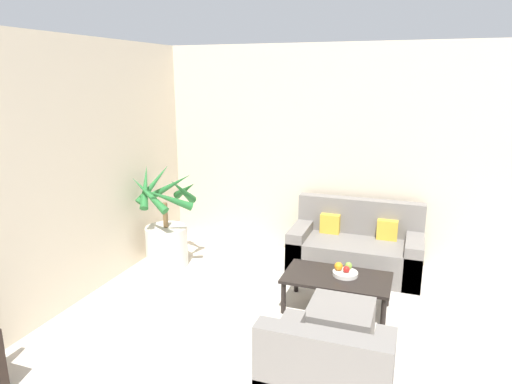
{
  "coord_description": "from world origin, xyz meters",
  "views": [
    {
      "loc": [
        -0.23,
        0.42,
        2.32
      ],
      "look_at": [
        -1.96,
        5.24,
        1.0
      ],
      "focal_mm": 32.0,
      "sensor_mm": 36.0,
      "label": 1
    }
  ],
  "objects_px": {
    "potted_palm": "(166,232)",
    "apple_green": "(349,266)",
    "ottoman": "(340,326)",
    "sofa_loveseat": "(356,249)",
    "coffee_table": "(337,280)",
    "armchair": "(328,377)",
    "orange_fruit": "(339,266)",
    "apple_red": "(346,269)",
    "fruit_bowl": "(345,274)"
  },
  "relations": [
    {
      "from": "potted_palm",
      "to": "apple_green",
      "type": "xyz_separation_m",
      "value": [
        2.28,
        -0.28,
        0.01
      ]
    },
    {
      "from": "potted_palm",
      "to": "ottoman",
      "type": "height_order",
      "value": "potted_palm"
    },
    {
      "from": "sofa_loveseat",
      "to": "coffee_table",
      "type": "bearing_deg",
      "value": -92.61
    },
    {
      "from": "apple_green",
      "to": "armchair",
      "type": "xyz_separation_m",
      "value": [
        0.1,
        -1.57,
        -0.19
      ]
    },
    {
      "from": "potted_palm",
      "to": "orange_fruit",
      "type": "distance_m",
      "value": 2.21
    },
    {
      "from": "ottoman",
      "to": "apple_red",
      "type": "bearing_deg",
      "value": 95.23
    },
    {
      "from": "orange_fruit",
      "to": "ottoman",
      "type": "distance_m",
      "value": 0.76
    },
    {
      "from": "fruit_bowl",
      "to": "potted_palm",
      "type": "bearing_deg",
      "value": 170.87
    },
    {
      "from": "coffee_table",
      "to": "potted_palm",
      "type": "bearing_deg",
      "value": 169.33
    },
    {
      "from": "orange_fruit",
      "to": "apple_red",
      "type": "bearing_deg",
      "value": -18.9
    },
    {
      "from": "orange_fruit",
      "to": "apple_green",
      "type": "bearing_deg",
      "value": 36.05
    },
    {
      "from": "coffee_table",
      "to": "apple_red",
      "type": "distance_m",
      "value": 0.15
    },
    {
      "from": "fruit_bowl",
      "to": "armchair",
      "type": "bearing_deg",
      "value": -85.4
    },
    {
      "from": "coffee_table",
      "to": "fruit_bowl",
      "type": "distance_m",
      "value": 0.11
    },
    {
      "from": "potted_palm",
      "to": "fruit_bowl",
      "type": "bearing_deg",
      "value": -9.13
    },
    {
      "from": "fruit_bowl",
      "to": "sofa_loveseat",
      "type": "bearing_deg",
      "value": 91.5
    },
    {
      "from": "fruit_bowl",
      "to": "ottoman",
      "type": "bearing_deg",
      "value": -83.97
    },
    {
      "from": "coffee_table",
      "to": "apple_green",
      "type": "bearing_deg",
      "value": 55.41
    },
    {
      "from": "potted_palm",
      "to": "apple_green",
      "type": "distance_m",
      "value": 2.3
    },
    {
      "from": "fruit_bowl",
      "to": "orange_fruit",
      "type": "distance_m",
      "value": 0.1
    },
    {
      "from": "coffee_table",
      "to": "fruit_bowl",
      "type": "height_order",
      "value": "fruit_bowl"
    },
    {
      "from": "apple_red",
      "to": "armchair",
      "type": "bearing_deg",
      "value": -85.78
    },
    {
      "from": "potted_palm",
      "to": "ottoman",
      "type": "xyz_separation_m",
      "value": [
        2.33,
        -1.05,
        -0.24
      ]
    },
    {
      "from": "apple_red",
      "to": "armchair",
      "type": "xyz_separation_m",
      "value": [
        0.11,
        -1.48,
        -0.19
      ]
    },
    {
      "from": "potted_palm",
      "to": "orange_fruit",
      "type": "bearing_deg",
      "value": -9.01
    },
    {
      "from": "armchair",
      "to": "ottoman",
      "type": "height_order",
      "value": "armchair"
    },
    {
      "from": "fruit_bowl",
      "to": "ottoman",
      "type": "height_order",
      "value": "fruit_bowl"
    },
    {
      "from": "sofa_loveseat",
      "to": "ottoman",
      "type": "bearing_deg",
      "value": -86.63
    },
    {
      "from": "apple_green",
      "to": "orange_fruit",
      "type": "xyz_separation_m",
      "value": [
        -0.09,
        -0.07,
        0.01
      ]
    },
    {
      "from": "fruit_bowl",
      "to": "ottoman",
      "type": "distance_m",
      "value": 0.71
    },
    {
      "from": "orange_fruit",
      "to": "armchair",
      "type": "height_order",
      "value": "armchair"
    },
    {
      "from": "apple_red",
      "to": "ottoman",
      "type": "xyz_separation_m",
      "value": [
        0.06,
        -0.67,
        -0.24
      ]
    },
    {
      "from": "armchair",
      "to": "sofa_loveseat",
      "type": "bearing_deg",
      "value": 93.37
    },
    {
      "from": "sofa_loveseat",
      "to": "orange_fruit",
      "type": "height_order",
      "value": "sofa_loveseat"
    },
    {
      "from": "apple_green",
      "to": "ottoman",
      "type": "height_order",
      "value": "apple_green"
    },
    {
      "from": "coffee_table",
      "to": "apple_green",
      "type": "relative_size",
      "value": 14.8
    },
    {
      "from": "ottoman",
      "to": "potted_palm",
      "type": "bearing_deg",
      "value": 155.82
    },
    {
      "from": "apple_red",
      "to": "fruit_bowl",
      "type": "bearing_deg",
      "value": 131.15
    },
    {
      "from": "sofa_loveseat",
      "to": "apple_green",
      "type": "relative_size",
      "value": 21.49
    },
    {
      "from": "orange_fruit",
      "to": "ottoman",
      "type": "bearing_deg",
      "value": -78.28
    },
    {
      "from": "coffee_table",
      "to": "apple_red",
      "type": "height_order",
      "value": "apple_red"
    },
    {
      "from": "potted_palm",
      "to": "armchair",
      "type": "bearing_deg",
      "value": -37.9
    },
    {
      "from": "coffee_table",
      "to": "apple_green",
      "type": "height_order",
      "value": "apple_green"
    },
    {
      "from": "fruit_bowl",
      "to": "apple_green",
      "type": "height_order",
      "value": "apple_green"
    },
    {
      "from": "apple_green",
      "to": "orange_fruit",
      "type": "distance_m",
      "value": 0.11
    },
    {
      "from": "sofa_loveseat",
      "to": "apple_red",
      "type": "bearing_deg",
      "value": -87.9
    },
    {
      "from": "fruit_bowl",
      "to": "apple_green",
      "type": "xyz_separation_m",
      "value": [
        0.02,
        0.08,
        0.06
      ]
    },
    {
      "from": "coffee_table",
      "to": "armchair",
      "type": "relative_size",
      "value": 1.21
    },
    {
      "from": "fruit_bowl",
      "to": "apple_red",
      "type": "relative_size",
      "value": 3.74
    },
    {
      "from": "potted_palm",
      "to": "ottoman",
      "type": "bearing_deg",
      "value": -24.18
    }
  ]
}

